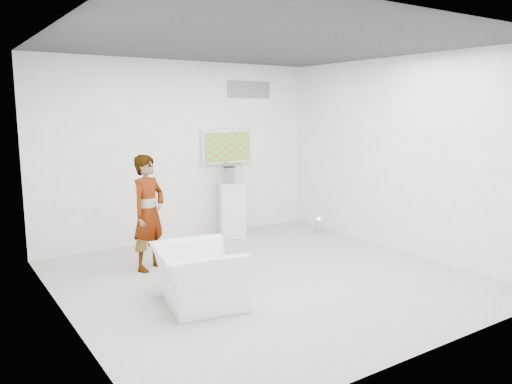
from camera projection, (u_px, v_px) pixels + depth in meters
room at (266, 165)px, 6.36m from camera, size 5.01×5.01×3.00m
tv at (227, 147)px, 8.83m from camera, size 1.00×0.08×0.60m
logo_decal at (249, 90)px, 8.96m from camera, size 0.90×0.02×0.30m
person at (149, 213)px, 6.84m from camera, size 0.70×0.62×1.60m
armchair at (197, 276)px, 5.67m from camera, size 1.08×1.18×0.67m
pedestal at (232, 209)px, 8.71m from camera, size 0.60×0.60×0.95m
floor_uplight at (318, 225)px, 8.99m from camera, size 0.23×0.23×0.27m
vitrine at (232, 173)px, 8.61m from camera, size 0.43×0.43×0.33m
console at (232, 176)px, 8.62m from camera, size 0.06×0.16×0.22m
wii_remote at (150, 164)px, 7.03m from camera, size 0.10×0.13×0.03m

